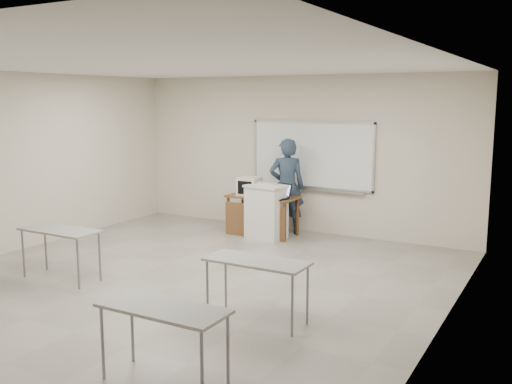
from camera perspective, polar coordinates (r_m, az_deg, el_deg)
The scene contains 10 objects.
floor at distance 8.02m, azimuth -8.30°, elevation -9.39°, with size 7.00×8.00×0.01m, color gray.
whiteboard at distance 10.93m, azimuth 5.60°, elevation 3.62°, with size 2.48×0.10×1.31m.
student_desks at distance 6.85m, azimuth -15.37°, elevation -6.96°, with size 4.40×2.20×0.73m.
instructor_desk at distance 10.69m, azimuth 0.39°, elevation -1.64°, with size 1.32×0.66×0.75m.
podium at distance 10.49m, azimuth 1.04°, elevation -1.98°, with size 0.71×0.52×1.00m.
crt_monitor at distance 10.78m, azimuth -0.64°, elevation 0.59°, with size 0.38×0.43×0.36m.
laptop at distance 10.44m, azimuth 2.28°, elevation -0.32°, with size 0.37×0.34×0.27m.
mouse at distance 10.66m, azimuth 1.99°, elevation -0.34°, with size 0.10×0.07×0.04m, color #93959A.
keyboard at distance 10.50m, azimuth 1.05°, elevation 0.84°, with size 0.46×0.15×0.03m, color beige.
presenter at distance 10.82m, azimuth 3.09°, elevation 0.56°, with size 0.67×0.44×1.83m, color black.
Camera 1 is at (4.68, -5.99, 2.54)m, focal length 40.00 mm.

